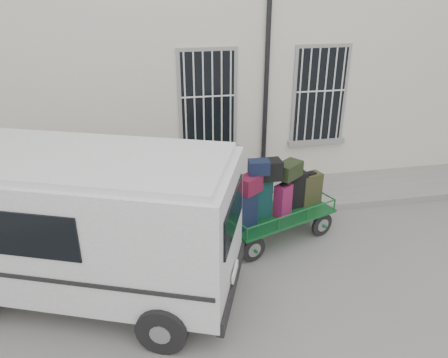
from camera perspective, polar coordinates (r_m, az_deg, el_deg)
ground at (r=8.43m, az=4.08°, el=-9.92°), size 80.00×80.00×0.00m
building at (r=12.45m, az=-2.19°, el=16.49°), size 24.00×5.15×6.00m
sidewalk at (r=10.23m, az=0.96°, el=-2.68°), size 24.00×1.70×0.15m
luggage_cart at (r=8.49m, az=6.74°, el=-2.52°), size 2.60×1.71×1.82m
van at (r=7.14m, az=-18.27°, el=-4.86°), size 5.26×3.65×2.46m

